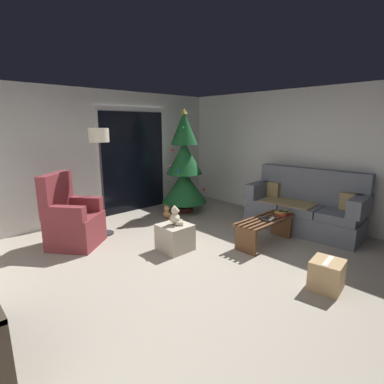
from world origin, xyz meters
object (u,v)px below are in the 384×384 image
(ottoman, at_px, (175,237))
(teddy_bear_honey_by_tree, at_px, (167,213))
(floor_lamp, at_px, (100,146))
(remote_white, at_px, (272,219))
(remote_graphite, at_px, (264,218))
(book_stack, at_px, (283,213))
(cardboard_box_taped_mid_floor, at_px, (327,275))
(remote_black, at_px, (266,221))
(coffee_table, at_px, (265,227))
(teddy_bear_cream, at_px, (176,217))
(armchair, at_px, (72,220))
(christmas_tree, at_px, (184,168))
(cell_phone, at_px, (284,211))
(couch, at_px, (304,208))

(ottoman, xyz_separation_m, teddy_bear_honey_by_tree, (0.84, 1.25, -0.08))
(floor_lamp, bearing_deg, remote_white, -52.76)
(remote_graphite, xyz_separation_m, floor_lamp, (-1.64, 2.07, 1.08))
(book_stack, relative_size, ottoman, 0.58)
(remote_graphite, relative_size, cardboard_box_taped_mid_floor, 0.40)
(remote_black, relative_size, cardboard_box_taped_mid_floor, 0.40)
(remote_graphite, bearing_deg, coffee_table, -136.51)
(ottoman, xyz_separation_m, cardboard_box_taped_mid_floor, (0.56, -2.01, -0.02))
(teddy_bear_cream, height_order, cardboard_box_taped_mid_floor, teddy_bear_cream)
(armchair, bearing_deg, teddy_bear_cream, -49.28)
(ottoman, bearing_deg, christmas_tree, 44.19)
(cell_phone, height_order, cardboard_box_taped_mid_floor, cell_phone)
(coffee_table, bearing_deg, book_stack, -11.60)
(couch, bearing_deg, floor_lamp, 140.42)
(teddy_bear_honey_by_tree, bearing_deg, remote_black, -83.99)
(remote_black, relative_size, armchair, 0.14)
(cell_phone, relative_size, armchair, 0.13)
(ottoman, height_order, cardboard_box_taped_mid_floor, ottoman)
(cell_phone, xyz_separation_m, armchair, (-2.60, 2.09, -0.07))
(teddy_bear_honey_by_tree, bearing_deg, armchair, -179.04)
(remote_black, bearing_deg, remote_graphite, -136.64)
(book_stack, distance_m, teddy_bear_honey_by_tree, 2.25)
(christmas_tree, bearing_deg, coffee_table, -96.70)
(ottoman, bearing_deg, teddy_bear_cream, -33.72)
(coffee_table, distance_m, ottoman, 1.42)
(coffee_table, bearing_deg, couch, -6.20)
(ottoman, bearing_deg, floor_lamp, 109.16)
(book_stack, distance_m, cell_phone, 0.04)
(christmas_tree, distance_m, teddy_bear_cream, 2.04)
(floor_lamp, bearing_deg, teddy_bear_honey_by_tree, -3.14)
(armchair, distance_m, teddy_bear_honey_by_tree, 1.91)
(coffee_table, xyz_separation_m, book_stack, (0.39, -0.08, 0.17))
(remote_graphite, xyz_separation_m, cardboard_box_taped_mid_floor, (-0.62, -1.26, -0.25))
(coffee_table, height_order, teddy_bear_honey_by_tree, coffee_table)
(teddy_bear_cream, bearing_deg, remote_graphite, -32.51)
(ottoman, bearing_deg, teddy_bear_honey_by_tree, 55.92)
(ottoman, bearing_deg, book_stack, -28.95)
(book_stack, bearing_deg, ottoman, 151.05)
(cell_phone, relative_size, floor_lamp, 0.08)
(remote_black, bearing_deg, cell_phone, 177.61)
(book_stack, relative_size, armchair, 0.23)
(teddy_bear_cream, xyz_separation_m, cardboard_box_taped_mid_floor, (0.55, -2.01, -0.34))
(couch, height_order, cell_phone, couch)
(couch, distance_m, book_stack, 0.66)
(couch, relative_size, coffee_table, 1.81)
(coffee_table, bearing_deg, christmas_tree, 83.30)
(coffee_table, relative_size, book_stack, 4.28)
(remote_white, relative_size, cell_phone, 1.08)
(floor_lamp, relative_size, cardboard_box_taped_mid_floor, 4.54)
(book_stack, xyz_separation_m, floor_lamp, (-2.02, 2.18, 1.07))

